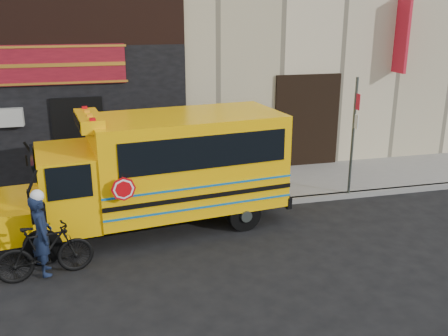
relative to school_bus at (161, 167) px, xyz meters
The scene contains 7 objects.
ground 2.78m from the school_bus, 57.96° to the right, with size 120.00×120.00×0.00m, color black.
curb 1.99m from the school_bus, 26.62° to the left, with size 40.00×0.20×0.15m, color gray.
sidewalk 2.84m from the school_bus, 59.71° to the left, with size 40.00×3.00×0.15m, color slate.
school_bus is the anchor object (origin of this frame).
sign_pole 5.40m from the school_bus, ahead, with size 0.07×0.30×3.42m.
bicycle 3.36m from the school_bus, 142.95° to the right, with size 0.53×1.88×1.13m, color black.
cyclist 3.27m from the school_bus, 144.57° to the right, with size 0.61×0.40×1.67m, color black.
Camera 1 is at (-2.54, -9.43, 5.12)m, focal length 40.00 mm.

